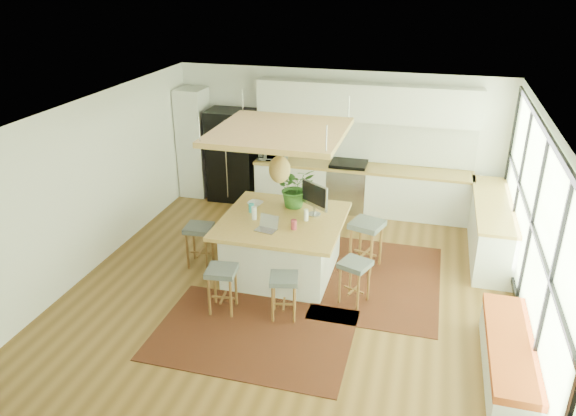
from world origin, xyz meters
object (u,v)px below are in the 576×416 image
(island, at_px, (283,246))
(stool_near_right, at_px, (284,295))
(stool_near_left, at_px, (223,289))
(stool_right_front, at_px, (354,281))
(microwave, at_px, (273,149))
(island_plant, at_px, (295,191))
(stool_left_side, at_px, (200,245))
(fridge, at_px, (232,155))
(laptop, at_px, (266,223))
(monitor, at_px, (314,199))
(stool_right_back, at_px, (366,247))

(island, xyz_separation_m, stool_near_right, (0.35, -1.19, -0.11))
(stool_near_left, bearing_deg, stool_right_front, 21.57)
(microwave, xyz_separation_m, island_plant, (1.04, -2.23, 0.06))
(stool_right_front, height_order, stool_left_side, stool_left_side)
(island, xyz_separation_m, stool_near_left, (-0.52, -1.27, -0.11))
(island, height_order, island_plant, island_plant)
(stool_near_left, bearing_deg, microwave, 96.49)
(fridge, height_order, stool_right_front, fridge)
(stool_near_right, distance_m, stool_right_front, 1.07)
(stool_near_left, xyz_separation_m, stool_near_right, (0.87, 0.08, 0.00))
(laptop, bearing_deg, island, 86.16)
(microwave, distance_m, island_plant, 2.46)
(stool_near_left, distance_m, island_plant, 2.05)
(island, bearing_deg, stool_right_front, -25.09)
(microwave, bearing_deg, island_plant, -78.31)
(island, relative_size, stool_left_side, 2.64)
(fridge, height_order, laptop, fridge)
(stool_right_front, relative_size, monitor, 1.15)
(stool_near_left, height_order, island_plant, island_plant)
(island, xyz_separation_m, monitor, (0.44, 0.27, 0.72))
(laptop, xyz_separation_m, island_plant, (0.19, 0.98, 0.14))
(stool_right_back, bearing_deg, stool_near_right, -117.95)
(stool_right_back, xyz_separation_m, stool_left_side, (-2.60, -0.63, 0.00))
(stool_near_right, xyz_separation_m, island_plant, (-0.29, 1.70, 0.83))
(laptop, height_order, microwave, microwave)
(stool_near_left, xyz_separation_m, stool_left_side, (-0.84, 1.13, 0.00))
(stool_right_front, height_order, stool_right_back, stool_right_back)
(laptop, distance_m, monitor, 0.93)
(stool_right_back, height_order, monitor, monitor)
(microwave, bearing_deg, stool_left_side, -110.89)
(stool_right_back, bearing_deg, island, -158.14)
(fridge, distance_m, island, 3.31)
(island_plant, bearing_deg, fridge, 130.85)
(stool_near_left, distance_m, laptop, 1.13)
(fridge, relative_size, stool_right_back, 2.34)
(stool_near_left, xyz_separation_m, stool_right_back, (1.76, 1.76, 0.00))
(fridge, height_order, island_plant, fridge)
(fridge, relative_size, island_plant, 2.84)
(stool_near_left, bearing_deg, island, 67.68)
(fridge, distance_m, stool_right_back, 3.84)
(stool_near_left, height_order, stool_right_front, stool_near_left)
(laptop, relative_size, monitor, 0.55)
(island, xyz_separation_m, laptop, (-0.13, -0.46, 0.58))
(stool_near_left, relative_size, stool_right_front, 1.02)
(fridge, relative_size, laptop, 5.83)
(stool_near_left, height_order, laptop, laptop)
(stool_left_side, height_order, microwave, microwave)
(stool_near_right, bearing_deg, stool_right_front, 34.82)
(stool_near_right, xyz_separation_m, stool_left_side, (-1.71, 1.05, 0.00))
(fridge, xyz_separation_m, microwave, (0.86, 0.02, 0.20))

